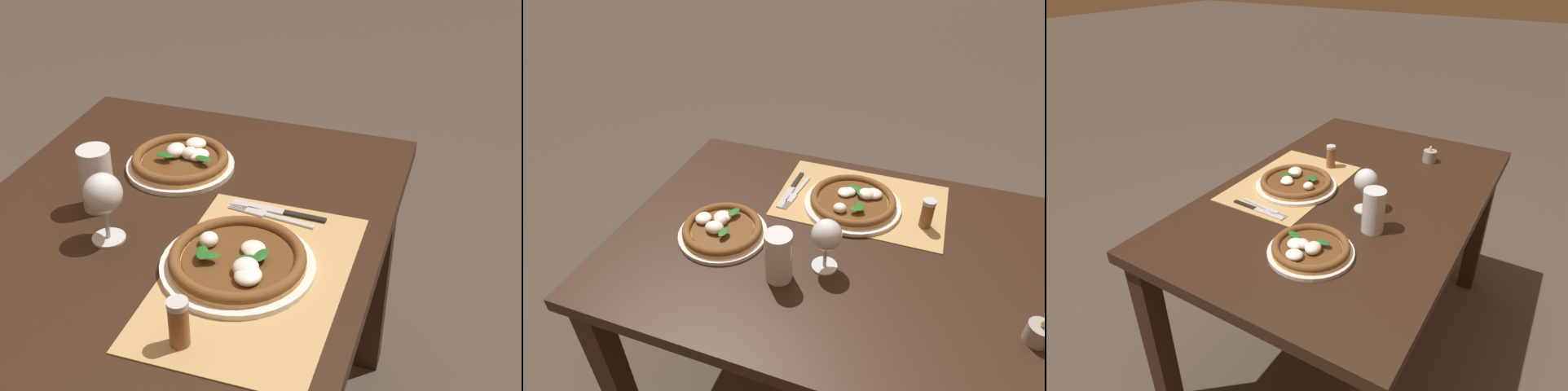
# 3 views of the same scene
# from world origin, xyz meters

# --- Properties ---
(dining_table) EXTENTS (1.43, 0.90, 0.74)m
(dining_table) POSITION_xyz_m (0.00, 0.00, 0.64)
(dining_table) COLOR black
(dining_table) RESTS_ON ground
(paper_placemat) EXTENTS (0.53, 0.35, 0.00)m
(paper_placemat) POSITION_xyz_m (0.05, -0.23, 0.74)
(paper_placemat) COLOR tan
(paper_placemat) RESTS_ON dining_table
(pizza_near) EXTENTS (0.31, 0.31, 0.05)m
(pizza_near) POSITION_xyz_m (0.07, -0.19, 0.76)
(pizza_near) COLOR silver
(pizza_near) RESTS_ON paper_placemat
(pizza_far) EXTENTS (0.26, 0.26, 0.05)m
(pizza_far) POSITION_xyz_m (0.40, 0.07, 0.76)
(pizza_far) COLOR silver
(pizza_far) RESTS_ON dining_table
(wine_glass) EXTENTS (0.08, 0.08, 0.16)m
(wine_glass) POSITION_xyz_m (0.09, 0.10, 0.85)
(wine_glass) COLOR silver
(wine_glass) RESTS_ON dining_table
(pint_glass) EXTENTS (0.07, 0.07, 0.15)m
(pint_glass) POSITION_xyz_m (0.19, 0.18, 0.81)
(pint_glass) COLOR silver
(pint_glass) RESTS_ON dining_table
(fork) EXTENTS (0.04, 0.20, 0.00)m
(fork) POSITION_xyz_m (0.26, -0.19, 0.75)
(fork) COLOR #B7B7BC
(fork) RESTS_ON paper_placemat
(knife) EXTENTS (0.03, 0.22, 0.01)m
(knife) POSITION_xyz_m (0.29, -0.21, 0.75)
(knife) COLOR black
(knife) RESTS_ON paper_placemat
(votive_candle) EXTENTS (0.06, 0.06, 0.07)m
(votive_candle) POSITION_xyz_m (-0.43, 0.17, 0.76)
(votive_candle) COLOR gray
(votive_candle) RESTS_ON dining_table
(pepper_shaker) EXTENTS (0.04, 0.04, 0.10)m
(pepper_shaker) POSITION_xyz_m (-0.15, -0.16, 0.79)
(pepper_shaker) COLOR brown
(pepper_shaker) RESTS_ON dining_table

